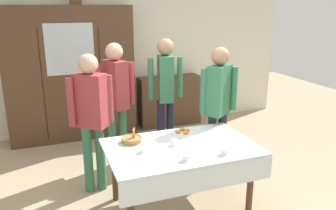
# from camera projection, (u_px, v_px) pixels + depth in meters

# --- Properties ---
(ground_plane) EXTENTS (12.00, 12.00, 0.00)m
(ground_plane) POSITION_uv_depth(u_px,v_px,m) (174.00, 196.00, 4.05)
(ground_plane) COLOR tan
(ground_plane) RESTS_ON ground
(back_wall) EXTENTS (6.40, 0.10, 2.70)m
(back_wall) POSITION_uv_depth(u_px,v_px,m) (120.00, 54.00, 6.04)
(back_wall) COLOR silver
(back_wall) RESTS_ON ground
(dining_table) EXTENTS (1.61, 1.03, 0.73)m
(dining_table) POSITION_uv_depth(u_px,v_px,m) (182.00, 156.00, 3.65)
(dining_table) COLOR #4C3321
(dining_table) RESTS_ON ground
(wall_cabinet) EXTENTS (2.04, 0.46, 2.20)m
(wall_cabinet) POSITION_uv_depth(u_px,v_px,m) (71.00, 74.00, 5.54)
(wall_cabinet) COLOR #4C3321
(wall_cabinet) RESTS_ON ground
(bookshelf_low) EXTENTS (1.16, 0.35, 0.92)m
(bookshelf_low) POSITION_uv_depth(u_px,v_px,m) (169.00, 101.00, 6.36)
(bookshelf_low) COLOR #4C3321
(bookshelf_low) RESTS_ON ground
(book_stack) EXTENTS (0.16, 0.22, 0.08)m
(book_stack) POSITION_uv_depth(u_px,v_px,m) (169.00, 75.00, 6.21)
(book_stack) COLOR #2D5184
(book_stack) RESTS_ON bookshelf_low
(tea_cup_back_edge) EXTENTS (0.13, 0.13, 0.06)m
(tea_cup_back_edge) POSITION_uv_depth(u_px,v_px,m) (224.00, 152.00, 3.43)
(tea_cup_back_edge) COLOR silver
(tea_cup_back_edge) RESTS_ON dining_table
(tea_cup_far_right) EXTENTS (0.13, 0.13, 0.06)m
(tea_cup_far_right) POSITION_uv_depth(u_px,v_px,m) (175.00, 143.00, 3.66)
(tea_cup_far_right) COLOR white
(tea_cup_far_right) RESTS_ON dining_table
(tea_cup_mid_right) EXTENTS (0.13, 0.13, 0.06)m
(tea_cup_mid_right) POSITION_uv_depth(u_px,v_px,m) (186.00, 158.00, 3.30)
(tea_cup_mid_right) COLOR white
(tea_cup_mid_right) RESTS_ON dining_table
(tea_cup_far_left) EXTENTS (0.13, 0.13, 0.06)m
(tea_cup_far_left) POSITION_uv_depth(u_px,v_px,m) (144.00, 150.00, 3.48)
(tea_cup_far_left) COLOR white
(tea_cup_far_left) RESTS_ON dining_table
(bread_basket) EXTENTS (0.24, 0.24, 0.16)m
(bread_basket) POSITION_uv_depth(u_px,v_px,m) (132.00, 139.00, 3.74)
(bread_basket) COLOR #9E7542
(bread_basket) RESTS_ON dining_table
(pastry_plate) EXTENTS (0.28, 0.28, 0.05)m
(pastry_plate) POSITION_uv_depth(u_px,v_px,m) (183.00, 132.00, 4.01)
(pastry_plate) COLOR white
(pastry_plate) RESTS_ON dining_table
(spoon_front_edge) EXTENTS (0.12, 0.02, 0.01)m
(spoon_front_edge) POSITION_uv_depth(u_px,v_px,m) (232.00, 147.00, 3.62)
(spoon_front_edge) COLOR silver
(spoon_front_edge) RESTS_ON dining_table
(spoon_mid_left) EXTENTS (0.12, 0.02, 0.01)m
(spoon_mid_left) POSITION_uv_depth(u_px,v_px,m) (224.00, 135.00, 3.94)
(spoon_mid_left) COLOR silver
(spoon_mid_left) RESTS_ON dining_table
(spoon_far_left) EXTENTS (0.12, 0.02, 0.01)m
(spoon_far_left) POSITION_uv_depth(u_px,v_px,m) (211.00, 130.00, 4.10)
(spoon_far_left) COLOR silver
(spoon_far_left) RESTS_ON dining_table
(person_beside_shelf) EXTENTS (0.52, 0.41, 1.73)m
(person_beside_shelf) POSITION_uv_depth(u_px,v_px,m) (116.00, 93.00, 4.54)
(person_beside_shelf) COLOR #33704C
(person_beside_shelf) RESTS_ON ground
(person_behind_table_right) EXTENTS (0.52, 0.38, 1.70)m
(person_behind_table_right) POSITION_uv_depth(u_px,v_px,m) (218.00, 99.00, 4.32)
(person_behind_table_right) COLOR #232328
(person_behind_table_right) RESTS_ON ground
(person_behind_table_left) EXTENTS (0.52, 0.38, 1.68)m
(person_behind_table_left) POSITION_uv_depth(u_px,v_px,m) (91.00, 110.00, 3.91)
(person_behind_table_left) COLOR #33704C
(person_behind_table_left) RESTS_ON ground
(person_near_right_end) EXTENTS (0.52, 0.40, 1.75)m
(person_near_right_end) POSITION_uv_depth(u_px,v_px,m) (165.00, 86.00, 4.85)
(person_near_right_end) COLOR #191E38
(person_near_right_end) RESTS_ON ground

